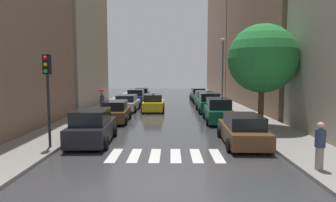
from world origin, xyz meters
The scene contains 22 objects.
ground_plane centered at (0.00, 24.00, -0.02)m, with size 28.00×72.00×0.04m, color #353537.
sidewalk_left centered at (-6.50, 24.00, 0.07)m, with size 3.00×72.00×0.15m, color gray.
sidewalk_right centered at (6.50, 24.00, 0.07)m, with size 3.00×72.00×0.15m, color gray.
crosswalk_stripes centered at (0.00, 3.42, 0.01)m, with size 4.95×2.20×0.01m.
building_right_mid centered at (11.00, 22.02, 10.71)m, with size 6.00×20.36×21.42m, color #8C6B56.
building_right_far centered at (11.00, 43.15, 11.12)m, with size 6.00×20.91×22.24m, color #8C6B56.
parked_car_left_nearest centered at (-3.83, 5.74, 0.82)m, with size 2.22×4.50×1.76m.
parked_car_left_second centered at (-3.86, 12.35, 0.74)m, with size 2.14×4.57×1.58m.
parked_car_left_third centered at (-3.98, 18.89, 0.73)m, with size 2.19×4.79×1.53m.
parked_car_left_fourth centered at (-3.83, 25.03, 0.80)m, with size 2.16×4.08×1.71m.
parked_car_left_fifth centered at (-3.76, 31.25, 0.74)m, with size 2.19×4.81×1.57m.
parked_car_right_nearest centered at (3.89, 5.56, 0.72)m, with size 2.19×4.77×1.53m.
parked_car_right_second centered at (3.72, 12.25, 0.83)m, with size 2.13×4.87×1.78m.
parked_car_right_third centered at (3.78, 17.93, 0.84)m, with size 2.18×4.52×1.80m.
parked_car_right_fourth centered at (3.98, 24.03, 0.75)m, with size 2.27×4.70×1.60m.
parked_car_right_fifth centered at (3.90, 29.72, 0.75)m, with size 2.13×4.07×1.61m.
taxi_midroad centered at (-1.41, 18.47, 0.76)m, with size 2.11×4.40×1.81m.
pedestrian_foreground centered at (5.57, 1.20, 1.06)m, with size 0.36×0.36×1.73m.
pedestrian_near_tree centered at (-5.69, 15.81, 1.73)m, with size 1.17×1.17×2.08m.
street_tree_right centered at (6.03, 9.57, 4.52)m, with size 4.34×4.34×6.55m.
traffic_light_left_corner centered at (-5.45, 4.32, 3.29)m, with size 0.30×0.42×4.30m.
lamp_post_right centered at (5.55, 20.95, 4.16)m, with size 0.60×0.28×6.96m.
Camera 1 is at (0.23, -9.06, 3.60)m, focal length 31.16 mm.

